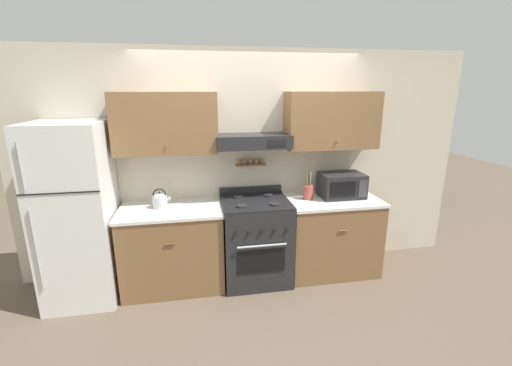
{
  "coord_description": "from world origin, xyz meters",
  "views": [
    {
      "loc": [
        -0.63,
        -3.16,
        2.12
      ],
      "look_at": [
        -0.0,
        0.28,
        1.15
      ],
      "focal_mm": 24.0,
      "sensor_mm": 36.0,
      "label": 1
    }
  ],
  "objects_px": {
    "microwave": "(341,185)",
    "utensil_crock": "(308,192)",
    "stove_range": "(256,240)",
    "refrigerator": "(77,214)",
    "tea_kettle": "(160,200)"
  },
  "relations": [
    {
      "from": "microwave",
      "to": "stove_range",
      "type": "bearing_deg",
      "value": -175.28
    },
    {
      "from": "tea_kettle",
      "to": "microwave",
      "type": "distance_m",
      "value": 2.04
    },
    {
      "from": "microwave",
      "to": "utensil_crock",
      "type": "height_order",
      "value": "utensil_crock"
    },
    {
      "from": "tea_kettle",
      "to": "refrigerator",
      "type": "bearing_deg",
      "value": -173.81
    },
    {
      "from": "tea_kettle",
      "to": "microwave",
      "type": "height_order",
      "value": "microwave"
    },
    {
      "from": "refrigerator",
      "to": "utensil_crock",
      "type": "height_order",
      "value": "refrigerator"
    },
    {
      "from": "tea_kettle",
      "to": "utensil_crock",
      "type": "relative_size",
      "value": 0.68
    },
    {
      "from": "refrigerator",
      "to": "utensil_crock",
      "type": "relative_size",
      "value": 5.85
    },
    {
      "from": "stove_range",
      "to": "microwave",
      "type": "bearing_deg",
      "value": 4.72
    },
    {
      "from": "stove_range",
      "to": "tea_kettle",
      "type": "bearing_deg",
      "value": 176.21
    },
    {
      "from": "refrigerator",
      "to": "utensil_crock",
      "type": "xyz_separation_m",
      "value": [
        2.43,
        0.09,
        0.07
      ]
    },
    {
      "from": "stove_range",
      "to": "utensil_crock",
      "type": "distance_m",
      "value": 0.81
    },
    {
      "from": "tea_kettle",
      "to": "microwave",
      "type": "relative_size",
      "value": 0.43
    },
    {
      "from": "stove_range",
      "to": "refrigerator",
      "type": "height_order",
      "value": "refrigerator"
    },
    {
      "from": "stove_range",
      "to": "utensil_crock",
      "type": "height_order",
      "value": "utensil_crock"
    }
  ]
}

